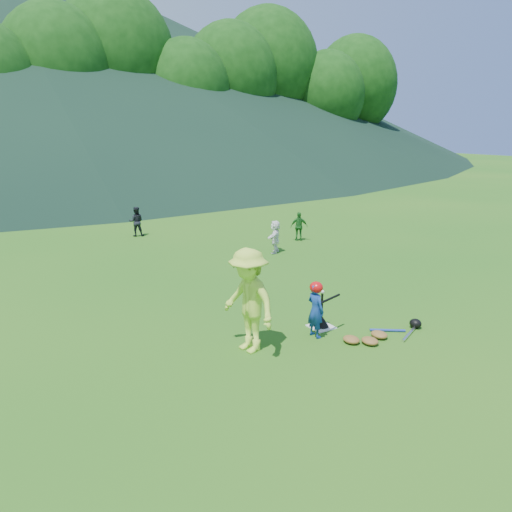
{
  "coord_description": "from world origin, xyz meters",
  "views": [
    {
      "loc": [
        -5.83,
        -7.2,
        3.83
      ],
      "look_at": [
        0.0,
        2.5,
        0.9
      ],
      "focal_mm": 35.0,
      "sensor_mm": 36.0,
      "label": 1
    }
  ],
  "objects_px": {
    "adult_coach": "(249,301)",
    "fielder_c": "(299,226)",
    "fielder_d": "(275,237)",
    "batting_tee": "(321,321)",
    "equipment_pile": "(380,335)",
    "batter_child": "(316,310)",
    "fielder_b": "(136,222)",
    "home_plate": "(321,327)"
  },
  "relations": [
    {
      "from": "adult_coach",
      "to": "fielder_c",
      "type": "relative_size",
      "value": 1.86
    },
    {
      "from": "fielder_d",
      "to": "batting_tee",
      "type": "distance_m",
      "value": 6.1
    },
    {
      "from": "equipment_pile",
      "to": "batting_tee",
      "type": "bearing_deg",
      "value": 122.36
    },
    {
      "from": "adult_coach",
      "to": "fielder_d",
      "type": "xyz_separation_m",
      "value": [
        4.27,
        5.69,
        -0.41
      ]
    },
    {
      "from": "batting_tee",
      "to": "equipment_pile",
      "type": "bearing_deg",
      "value": -57.64
    },
    {
      "from": "adult_coach",
      "to": "equipment_pile",
      "type": "height_order",
      "value": "adult_coach"
    },
    {
      "from": "batter_child",
      "to": "fielder_b",
      "type": "xyz_separation_m",
      "value": [
        -0.04,
        10.46,
        0.01
      ]
    },
    {
      "from": "adult_coach",
      "to": "batting_tee",
      "type": "xyz_separation_m",
      "value": [
        1.75,
        0.16,
        -0.8
      ]
    },
    {
      "from": "batter_child",
      "to": "equipment_pile",
      "type": "height_order",
      "value": "batter_child"
    },
    {
      "from": "batter_child",
      "to": "fielder_d",
      "type": "distance_m",
      "value": 6.5
    },
    {
      "from": "fielder_d",
      "to": "home_plate",
      "type": "bearing_deg",
      "value": 20.75
    },
    {
      "from": "adult_coach",
      "to": "equipment_pile",
      "type": "xyz_separation_m",
      "value": [
        2.36,
        -0.82,
        -0.86
      ]
    },
    {
      "from": "fielder_b",
      "to": "batting_tee",
      "type": "xyz_separation_m",
      "value": [
        0.42,
        -10.18,
        -0.4
      ]
    },
    {
      "from": "batter_child",
      "to": "batting_tee",
      "type": "distance_m",
      "value": 0.62
    },
    {
      "from": "fielder_d",
      "to": "equipment_pile",
      "type": "xyz_separation_m",
      "value": [
        -1.91,
        -6.51,
        -0.45
      ]
    },
    {
      "from": "fielder_b",
      "to": "batter_child",
      "type": "bearing_deg",
      "value": 110.71
    },
    {
      "from": "fielder_b",
      "to": "fielder_c",
      "type": "height_order",
      "value": "fielder_b"
    },
    {
      "from": "batter_child",
      "to": "adult_coach",
      "type": "xyz_separation_m",
      "value": [
        -1.37,
        0.13,
        0.4
      ]
    },
    {
      "from": "fielder_b",
      "to": "batting_tee",
      "type": "distance_m",
      "value": 10.19
    },
    {
      "from": "fielder_c",
      "to": "equipment_pile",
      "type": "height_order",
      "value": "fielder_c"
    },
    {
      "from": "fielder_c",
      "to": "equipment_pile",
      "type": "distance_m",
      "value": 8.33
    },
    {
      "from": "home_plate",
      "to": "fielder_d",
      "type": "relative_size",
      "value": 0.44
    },
    {
      "from": "home_plate",
      "to": "batting_tee",
      "type": "relative_size",
      "value": 0.66
    },
    {
      "from": "batter_child",
      "to": "adult_coach",
      "type": "height_order",
      "value": "adult_coach"
    },
    {
      "from": "fielder_c",
      "to": "equipment_pile",
      "type": "relative_size",
      "value": 0.55
    },
    {
      "from": "batter_child",
      "to": "equipment_pile",
      "type": "distance_m",
      "value": 1.3
    },
    {
      "from": "fielder_b",
      "to": "equipment_pile",
      "type": "bearing_deg",
      "value": 115.8
    },
    {
      "from": "batter_child",
      "to": "fielder_c",
      "type": "relative_size",
      "value": 1.05
    },
    {
      "from": "fielder_c",
      "to": "batting_tee",
      "type": "distance_m",
      "value": 7.77
    },
    {
      "from": "home_plate",
      "to": "equipment_pile",
      "type": "xyz_separation_m",
      "value": [
        0.62,
        -0.97,
        0.06
      ]
    },
    {
      "from": "fielder_c",
      "to": "fielder_d",
      "type": "xyz_separation_m",
      "value": [
        -1.65,
        -1.01,
        0.01
      ]
    },
    {
      "from": "batting_tee",
      "to": "adult_coach",
      "type": "bearing_deg",
      "value": -174.82
    },
    {
      "from": "adult_coach",
      "to": "fielder_c",
      "type": "distance_m",
      "value": 8.95
    },
    {
      "from": "batter_child",
      "to": "fielder_d",
      "type": "height_order",
      "value": "batter_child"
    },
    {
      "from": "home_plate",
      "to": "equipment_pile",
      "type": "distance_m",
      "value": 1.15
    },
    {
      "from": "fielder_c",
      "to": "equipment_pile",
      "type": "xyz_separation_m",
      "value": [
        -3.55,
        -7.52,
        -0.43
      ]
    },
    {
      "from": "adult_coach",
      "to": "fielder_b",
      "type": "xyz_separation_m",
      "value": [
        1.33,
        10.34,
        -0.39
      ]
    },
    {
      "from": "home_plate",
      "to": "fielder_b",
      "type": "bearing_deg",
      "value": 92.37
    },
    {
      "from": "fielder_b",
      "to": "batting_tee",
      "type": "height_order",
      "value": "fielder_b"
    },
    {
      "from": "home_plate",
      "to": "batter_child",
      "type": "xyz_separation_m",
      "value": [
        -0.38,
        -0.29,
        0.52
      ]
    },
    {
      "from": "fielder_d",
      "to": "equipment_pile",
      "type": "height_order",
      "value": "fielder_d"
    },
    {
      "from": "adult_coach",
      "to": "fielder_d",
      "type": "height_order",
      "value": "adult_coach"
    }
  ]
}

